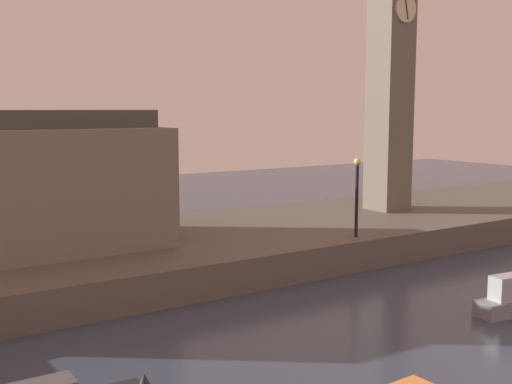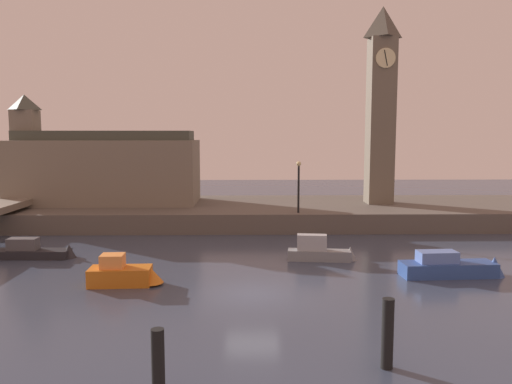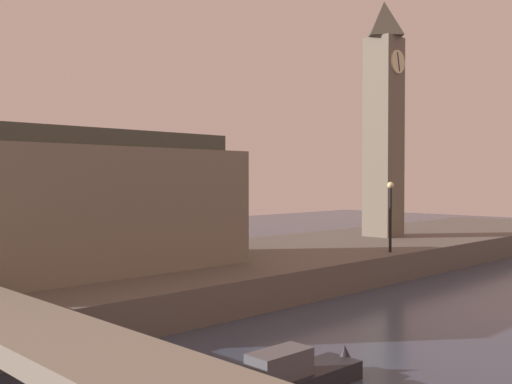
% 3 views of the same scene
% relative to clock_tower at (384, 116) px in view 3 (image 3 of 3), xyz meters
% --- Properties ---
extents(far_embankment, '(70.00, 12.00, 1.50)m').
position_rel_clock_tower_xyz_m(far_embankment, '(-11.08, -0.32, -9.21)').
color(far_embankment, '#5B544C').
rests_on(far_embankment, ground).
extents(clock_tower, '(2.32, 2.37, 16.46)m').
position_rel_clock_tower_xyz_m(clock_tower, '(0.00, 0.00, 0.00)').
color(clock_tower, '#6B6051').
rests_on(clock_tower, far_embankment).
extents(parliament_hall, '(15.53, 6.35, 9.25)m').
position_rel_clock_tower_xyz_m(parliament_hall, '(-23.79, 0.53, -5.42)').
color(parliament_hall, slate).
rests_on(parliament_hall, far_embankment).
extents(streetlamp, '(0.36, 0.36, 3.89)m').
position_rel_clock_tower_xyz_m(streetlamp, '(-7.45, -5.36, -6.04)').
color(streetlamp, black).
rests_on(streetlamp, far_embankment).
extents(boat_barge_dark, '(4.95, 1.27, 1.49)m').
position_rel_clock_tower_xyz_m(boat_barge_dark, '(-23.77, -13.19, -9.58)').
color(boat_barge_dark, '#232328').
rests_on(boat_barge_dark, ground).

